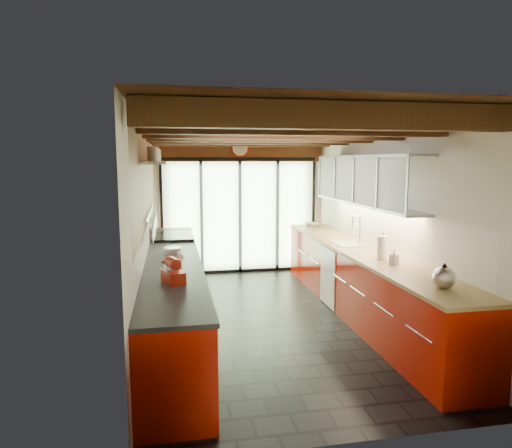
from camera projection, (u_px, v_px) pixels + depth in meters
The scene contains 18 objects.
ground at pixel (270, 320), 6.14m from camera, with size 5.50×5.50×0.00m, color black.
room_shell at pixel (271, 197), 5.91m from camera, with size 5.50×5.50×5.50m.
ceiling_beams at pixel (265, 135), 6.16m from camera, with size 3.14×5.06×4.90m.
glass_door at pixel (240, 185), 8.53m from camera, with size 2.95×0.10×2.90m.
left_counter at pixel (173, 291), 5.84m from camera, with size 0.68×5.00×0.92m.
range_stove at pixel (173, 265), 7.25m from camera, with size 0.66×0.90×0.97m.
right_counter at pixel (360, 282), 6.30m from camera, with size 0.68×5.00×0.92m.
sink_assembly at pixel (351, 241), 6.62m from camera, with size 0.45×0.52×0.43m.
upper_cabinets_right at pixel (365, 180), 6.43m from camera, with size 0.34×3.00×3.00m.
left_wall_fixtures at pixel (155, 183), 5.79m from camera, with size 0.28×2.60×0.96m.
stand_mixer at pixel (173, 273), 4.53m from camera, with size 0.25×0.32×0.26m.
pot_large at pixel (173, 271), 4.76m from camera, with size 0.19×0.19×0.12m, color silver.
pot_small at pixel (173, 251), 5.91m from camera, with size 0.23×0.23×0.09m, color silver.
cutting_board at pixel (173, 259), 5.56m from camera, with size 0.22×0.31×0.03m, color brown.
kettle at pixel (444, 276), 4.34m from camera, with size 0.22×0.27×0.26m.
paper_towel at pixel (382, 248), 5.60m from camera, with size 0.15×0.15×0.34m.
soap_bottle at pixel (394, 257), 5.31m from camera, with size 0.08×0.08×0.18m, color silver.
bowl at pixel (312, 224), 8.42m from camera, with size 0.25×0.25×0.06m, color silver.
Camera 1 is at (-1.27, -5.76, 2.13)m, focal length 32.00 mm.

